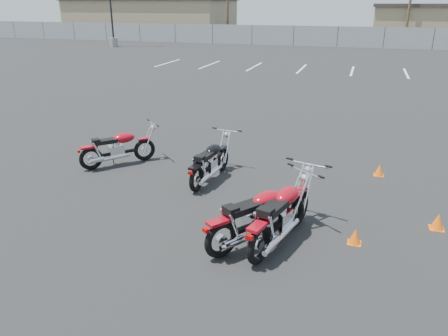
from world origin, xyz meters
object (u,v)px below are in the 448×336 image
(motorcycle_front_red, at_px, (118,148))
(motorcycle_rear_red, at_px, (258,217))
(motorcycle_third_red, at_px, (282,215))
(motorcycle_second_black, at_px, (210,162))

(motorcycle_front_red, distance_m, motorcycle_rear_red, 4.98)
(motorcycle_front_red, relative_size, motorcycle_third_red, 0.76)
(motorcycle_third_red, bearing_deg, motorcycle_rear_red, -155.22)
(motorcycle_front_red, bearing_deg, motorcycle_second_black, -5.74)
(motorcycle_rear_red, bearing_deg, motorcycle_front_red, 147.99)
(motorcycle_second_black, bearing_deg, motorcycle_front_red, 174.26)
(motorcycle_rear_red, bearing_deg, motorcycle_third_red, 24.78)
(motorcycle_front_red, xyz_separation_m, motorcycle_second_black, (2.53, -0.25, 0.00))
(motorcycle_front_red, xyz_separation_m, motorcycle_rear_red, (4.22, -2.64, 0.05))
(motorcycle_rear_red, bearing_deg, motorcycle_second_black, 125.36)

